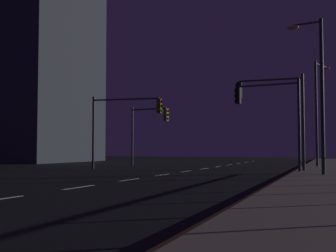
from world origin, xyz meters
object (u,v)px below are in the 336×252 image
(traffic_light_near_left, at_px, (149,124))
(street_lamp_far_end, at_px, (318,103))
(traffic_light_mid_right, at_px, (269,107))
(traffic_light_far_center, at_px, (124,116))
(traffic_light_mid_left, at_px, (273,103))
(street_lamp_across_street, at_px, (317,81))

(traffic_light_near_left, bearing_deg, street_lamp_far_end, 4.30)
(traffic_light_mid_right, relative_size, traffic_light_far_center, 1.02)
(traffic_light_mid_left, distance_m, traffic_light_mid_right, 0.70)
(traffic_light_mid_left, xyz_separation_m, street_lamp_far_end, (2.28, 7.54, 0.68))
(traffic_light_mid_right, xyz_separation_m, street_lamp_across_street, (2.66, -2.83, 0.89))
(traffic_light_near_left, relative_size, traffic_light_mid_right, 0.94)
(traffic_light_near_left, xyz_separation_m, traffic_light_mid_right, (10.50, -7.21, 0.35))
(traffic_light_far_center, bearing_deg, traffic_light_mid_right, -7.57)
(traffic_light_near_left, xyz_separation_m, traffic_light_far_center, (0.77, -5.91, 0.16))
(street_lamp_far_end, bearing_deg, street_lamp_across_street, -88.76)
(street_lamp_across_street, bearing_deg, traffic_light_near_left, 142.67)
(traffic_light_mid_right, distance_m, street_lamp_far_end, 8.58)
(traffic_light_near_left, height_order, traffic_light_far_center, traffic_light_far_center)
(street_lamp_across_street, bearing_deg, traffic_light_mid_left, 126.01)
(traffic_light_mid_right, height_order, street_lamp_far_end, street_lamp_far_end)
(traffic_light_mid_left, height_order, traffic_light_near_left, traffic_light_mid_left)
(traffic_light_mid_left, xyz_separation_m, traffic_light_near_left, (-10.64, 6.57, -0.61))
(traffic_light_mid_right, distance_m, street_lamp_across_street, 3.98)
(street_lamp_far_end, bearing_deg, traffic_light_near_left, -175.70)
(traffic_light_far_center, bearing_deg, street_lamp_across_street, -18.40)
(traffic_light_near_left, distance_m, street_lamp_across_street, 16.59)
(street_lamp_across_street, relative_size, street_lamp_far_end, 1.00)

